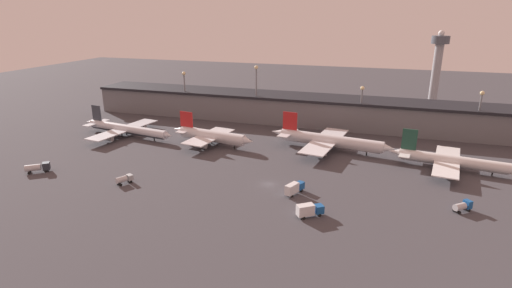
% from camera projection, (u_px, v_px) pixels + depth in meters
% --- Properties ---
extents(ground, '(600.00, 600.00, 0.00)m').
position_uv_depth(ground, '(268.00, 184.00, 126.36)').
color(ground, '#423F44').
extents(terminal_building, '(227.38, 20.74, 13.55)m').
position_uv_depth(terminal_building, '(312.00, 110.00, 192.84)').
color(terminal_building, slate).
rests_on(terminal_building, ground).
extents(airplane_0, '(49.14, 36.88, 12.14)m').
position_uv_depth(airplane_0, '(126.00, 129.00, 174.45)').
color(airplane_0, silver).
rests_on(airplane_0, ground).
extents(airplane_1, '(38.38, 27.20, 12.76)m').
position_uv_depth(airplane_1, '(211.00, 136.00, 162.50)').
color(airplane_1, silver).
rests_on(airplane_1, ground).
extents(airplane_2, '(49.58, 37.77, 13.57)m').
position_uv_depth(airplane_2, '(329.00, 141.00, 156.63)').
color(airplane_2, silver).
rests_on(airplane_2, ground).
extents(airplane_3, '(42.22, 33.94, 12.78)m').
position_uv_depth(airplane_3, '(451.00, 161.00, 137.07)').
color(airplane_3, white).
rests_on(airplane_3, ground).
extents(service_vehicle_0, '(4.82, 7.86, 3.63)m').
position_uv_depth(service_vehicle_0, '(294.00, 188.00, 118.82)').
color(service_vehicle_0, '#195199').
rests_on(service_vehicle_0, ground).
extents(service_vehicle_1, '(7.45, 6.51, 3.21)m').
position_uv_depth(service_vehicle_1, '(38.00, 167.00, 135.22)').
color(service_vehicle_1, '#282D38').
rests_on(service_vehicle_1, ground).
extents(service_vehicle_2, '(7.29, 6.26, 3.62)m').
position_uv_depth(service_vehicle_2, '(309.00, 210.00, 105.67)').
color(service_vehicle_2, '#195199').
rests_on(service_vehicle_2, ground).
extents(service_vehicle_3, '(4.27, 5.61, 2.64)m').
position_uv_depth(service_vehicle_3, '(124.00, 179.00, 126.27)').
color(service_vehicle_3, '#9EA3A8').
rests_on(service_vehicle_3, ground).
extents(service_vehicle_4, '(5.36, 5.03, 2.96)m').
position_uv_depth(service_vehicle_4, '(463.00, 206.00, 108.54)').
color(service_vehicle_4, '#195199').
rests_on(service_vehicle_4, ground).
extents(lamp_post_0, '(1.80, 1.80, 23.59)m').
position_uv_depth(lamp_post_0, '(185.00, 88.00, 202.43)').
color(lamp_post_0, slate).
rests_on(lamp_post_0, ground).
extents(lamp_post_1, '(1.80, 1.80, 28.11)m').
position_uv_depth(lamp_post_1, '(256.00, 88.00, 190.45)').
color(lamp_post_1, slate).
rests_on(lamp_post_1, ground).
extents(lamp_post_2, '(1.80, 1.80, 21.02)m').
position_uv_depth(lamp_post_2, '(361.00, 102.00, 177.29)').
color(lamp_post_2, slate).
rests_on(lamp_post_2, ground).
extents(lamp_post_3, '(1.80, 1.80, 21.63)m').
position_uv_depth(lamp_post_3, '(479.00, 109.00, 163.38)').
color(lamp_post_3, slate).
rests_on(lamp_post_3, ground).
extents(control_tower, '(9.00, 9.00, 43.08)m').
position_uv_depth(control_tower, '(437.00, 65.00, 211.45)').
color(control_tower, '#99999E').
rests_on(control_tower, ground).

